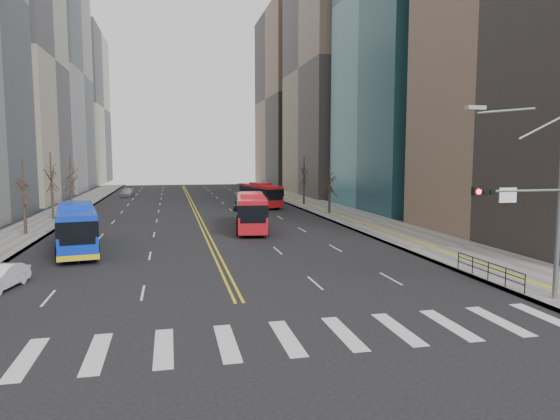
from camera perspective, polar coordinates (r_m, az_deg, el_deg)
name	(u,v)px	position (r m, az deg, el deg)	size (l,w,h in m)	color
ground	(257,340)	(20.02, -2.61, -14.65)	(220.00, 220.00, 0.00)	black
sidewalk_right	(328,209)	(67.10, 5.54, 0.10)	(7.00, 130.00, 0.15)	slate
sidewalk_left	(56,216)	(65.21, -24.18, -0.59)	(5.00, 130.00, 0.15)	slate
crosswalk	(257,340)	(20.02, -2.61, -14.64)	(26.70, 4.00, 0.01)	silver
centerline	(193,205)	(73.86, -9.95, 0.53)	(0.55, 100.00, 0.01)	gold
office_towers	(187,55)	(88.63, -10.58, 16.98)	(83.00, 134.00, 58.00)	gray
signal_mast	(534,204)	(26.65, 27.07, 0.62)	(5.37, 0.37, 9.39)	slate
pedestrian_railing	(488,268)	(30.70, 22.71, -6.15)	(0.06, 6.06, 1.02)	black
street_trees	(130,178)	(53.20, -16.81, 3.47)	(35.20, 47.20, 7.60)	#2C221A
blue_bus	(77,226)	(40.89, -22.23, -1.66)	(4.77, 12.62, 3.59)	#0E34D3
red_bus_near	(251,209)	(48.32, -3.31, 0.08)	(4.14, 11.67, 3.62)	red
red_bus_far	(260,193)	(70.64, -2.27, 1.92)	(4.57, 11.05, 3.43)	red
car_dark_mid	(240,204)	(66.84, -4.60, 0.64)	(1.69, 4.21, 1.43)	black
car_silver	(127,193)	(93.06, -17.10, 1.92)	(1.93, 4.76, 1.38)	#9D9CA2
car_dark_far	(242,198)	(77.82, -4.34, 1.35)	(2.08, 4.52, 1.26)	black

